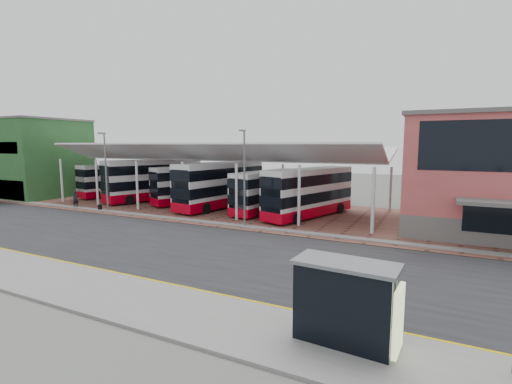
% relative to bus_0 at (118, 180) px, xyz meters
% --- Properties ---
extents(ground, '(140.00, 140.00, 0.00)m').
position_rel_bus_0_xyz_m(ground, '(22.18, -15.45, -2.18)').
color(ground, '#4E514B').
extents(road, '(120.00, 14.00, 0.02)m').
position_rel_bus_0_xyz_m(road, '(22.18, -16.45, -2.17)').
color(road, black).
rests_on(road, ground).
extents(forecourt, '(72.00, 16.00, 0.06)m').
position_rel_bus_0_xyz_m(forecourt, '(24.18, -2.45, -2.15)').
color(forecourt, brown).
rests_on(forecourt, ground).
extents(sidewalk, '(120.00, 4.00, 0.14)m').
position_rel_bus_0_xyz_m(sidewalk, '(22.18, -24.45, -2.11)').
color(sidewalk, slate).
rests_on(sidewalk, ground).
extents(north_kerb, '(120.00, 0.80, 0.14)m').
position_rel_bus_0_xyz_m(north_kerb, '(22.18, -9.25, -2.11)').
color(north_kerb, slate).
rests_on(north_kerb, ground).
extents(yellow_line_near, '(120.00, 0.12, 0.01)m').
position_rel_bus_0_xyz_m(yellow_line_near, '(22.18, -22.45, -2.15)').
color(yellow_line_near, '#CDAD00').
rests_on(yellow_line_near, road).
extents(yellow_line_far, '(120.00, 0.12, 0.01)m').
position_rel_bus_0_xyz_m(yellow_line_far, '(22.18, -22.15, -2.15)').
color(yellow_line_far, '#CDAD00').
rests_on(yellow_line_far, road).
extents(canopy, '(37.00, 11.63, 7.07)m').
position_rel_bus_0_xyz_m(canopy, '(16.18, -1.52, 3.62)').
color(canopy, silver).
rests_on(canopy, ground).
extents(shop_green, '(6.40, 10.20, 10.22)m').
position_rel_bus_0_xyz_m(shop_green, '(-7.82, -4.48, 2.94)').
color(shop_green, '#2A5C2B').
rests_on(shop_green, ground).
extents(shop_cream, '(6.40, 10.20, 10.22)m').
position_rel_bus_0_xyz_m(shop_cream, '(-14.32, -4.48, 2.94)').
color(shop_cream, beige).
rests_on(shop_cream, ground).
extents(lamp_west, '(0.16, 0.90, 8.07)m').
position_rel_bus_0_xyz_m(lamp_west, '(8.18, -9.18, 2.18)').
color(lamp_west, slate).
rests_on(lamp_west, ground).
extents(lamp_east, '(0.16, 0.90, 8.07)m').
position_rel_bus_0_xyz_m(lamp_east, '(24.18, -9.18, 2.18)').
color(lamp_east, slate).
rests_on(lamp_east, ground).
extents(bus_0, '(4.30, 10.61, 4.27)m').
position_rel_bus_0_xyz_m(bus_0, '(0.00, 0.00, 0.00)').
color(bus_0, silver).
rests_on(bus_0, forecourt).
extents(bus_1, '(6.70, 12.34, 4.99)m').
position_rel_bus_0_xyz_m(bus_1, '(7.09, -0.98, 0.36)').
color(bus_1, silver).
rests_on(bus_1, forecourt).
extents(bus_2, '(6.73, 10.50, 4.32)m').
position_rel_bus_0_xyz_m(bus_2, '(13.26, -0.71, 0.03)').
color(bus_2, silver).
rests_on(bus_2, forecourt).
extents(bus_3, '(4.58, 12.20, 4.91)m').
position_rel_bus_0_xyz_m(bus_3, '(17.33, -1.92, 0.32)').
color(bus_3, silver).
rests_on(bus_3, forecourt).
extents(bus_4, '(3.75, 10.35, 4.17)m').
position_rel_bus_0_xyz_m(bus_4, '(23.00, -1.98, -0.05)').
color(bus_4, silver).
rests_on(bus_4, forecourt).
extents(bus_5, '(5.79, 11.36, 4.58)m').
position_rel_bus_0_xyz_m(bus_5, '(27.61, -2.58, 0.16)').
color(bus_5, silver).
rests_on(bus_5, forecourt).
extents(pedestrian, '(0.54, 0.73, 1.84)m').
position_rel_bus_0_xyz_m(pedestrian, '(3.43, -9.22, -1.20)').
color(pedestrian, black).
rests_on(pedestrian, forecourt).
extents(suitcase, '(0.35, 0.25, 0.60)m').
position_rel_bus_0_xyz_m(suitcase, '(7.04, -9.17, -1.82)').
color(suitcase, black).
rests_on(suitcase, forecourt).
extents(bus_shelter, '(3.63, 1.85, 2.82)m').
position_rel_bus_0_xyz_m(bus_shelter, '(36.28, -24.23, -0.28)').
color(bus_shelter, black).
rests_on(bus_shelter, sidewalk).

